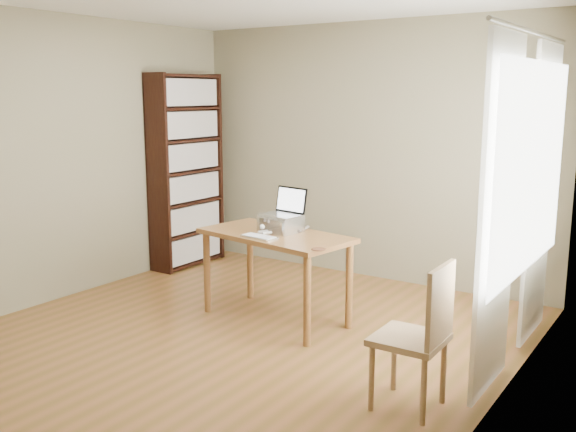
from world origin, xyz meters
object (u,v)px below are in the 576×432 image
object	(u,v)px
bookshelf	(186,171)
laptop	(285,208)
chair	(421,332)
keyboard	(259,237)
cat	(283,224)
desk	(275,246)

from	to	relation	value
bookshelf	laptop	world-z (taller)	bookshelf
chair	bookshelf	bearing A→B (deg)	152.58
bookshelf	laptop	distance (m)	2.02
keyboard	cat	distance (m)	0.33
keyboard	laptop	bearing A→B (deg)	95.81
keyboard	chair	bearing A→B (deg)	-13.82
cat	chair	bearing A→B (deg)	-9.55
desk	cat	xyz separation A→B (m)	(0.00, 0.11, 0.17)
bookshelf	desk	size ratio (longest dim) A/B	1.54
desk	keyboard	size ratio (longest dim) A/B	4.32
desk	cat	size ratio (longest dim) A/B	2.89
keyboard	chair	xyz separation A→B (m)	(1.63, -0.59, -0.26)
chair	cat	bearing A→B (deg)	149.65
laptop	keyboard	bearing A→B (deg)	-81.48
cat	desk	bearing A→B (deg)	-72.09
cat	chair	xyz separation A→B (m)	(1.62, -0.93, -0.31)
desk	laptop	size ratio (longest dim) A/B	3.83
laptop	chair	bearing A→B (deg)	-21.40
laptop	cat	bearing A→B (deg)	-71.62
laptop	keyboard	world-z (taller)	laptop
chair	desk	bearing A→B (deg)	152.75
desk	laptop	world-z (taller)	laptop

